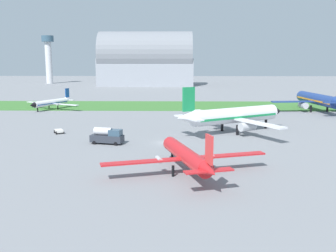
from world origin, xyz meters
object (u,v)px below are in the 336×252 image
Objects in this scene: airplane_taxiing_turboprop at (52,102)px; airplane_foreground_turboprop at (186,156)px; airplane_parked_jet_far at (318,100)px; airplane_midfield_jet at (233,116)px; fuel_truck_midfield at (107,136)px; control_tower at (48,55)px; baggage_cart_near_gate at (59,131)px.

airplane_taxiing_turboprop is 83.12m from airplane_foreground_turboprop.
airplane_midfield_jet is at bearing 130.79° from airplane_parked_jet_far.
fuel_truck_midfield is at bearing 54.48° from airplane_taxiing_turboprop.
control_tower is (-131.60, 138.03, 15.22)m from airplane_parked_jet_far.
control_tower is at bearing 36.53° from airplane_parked_jet_far.
airplane_midfield_jet is 9.33× the size of baggage_cart_near_gate.
airplane_midfield_jet is 200.70m from control_tower.
airplane_parked_jet_far is 81.26m from baggage_cart_near_gate.
airplane_taxiing_turboprop is at bearing 130.98° from fuel_truck_midfield.
fuel_truck_midfield is 0.21× the size of control_tower.
fuel_truck_midfield is at bearing 173.76° from airplane_midfield_jet.
airplane_parked_jet_far is 80.82m from airplane_foreground_turboprop.
airplane_midfield_jet reaches higher than fuel_truck_midfield.
airplane_parked_jet_far reaches higher than fuel_truck_midfield.
fuel_truck_midfield reaches higher than baggage_cart_near_gate.
airplane_parked_jet_far is at bearing -93.58° from baggage_cart_near_gate.
airplane_foreground_turboprop reaches higher than baggage_cart_near_gate.
airplane_foreground_turboprop reaches higher than airplane_taxiing_turboprop.
control_tower is (-44.92, 134.73, 16.70)m from airplane_taxiing_turboprop.
airplane_taxiing_turboprop is 0.63× the size of control_tower.
fuel_truck_midfield is (-26.74, -12.34, -2.33)m from airplane_midfield_jet.
control_tower reaches higher than airplane_foreground_turboprop.
airplane_parked_jet_far reaches higher than baggage_cart_near_gate.
airplane_parked_jet_far is 1.50× the size of airplane_taxiing_turboprop.
baggage_cart_near_gate is (14.72, -40.92, -1.84)m from airplane_taxiing_turboprop.
airplane_parked_jet_far is at bearing 16.89° from airplane_midfield_jet.
baggage_cart_near_gate is 186.42m from control_tower.
control_tower is at bearing 88.75° from airplane_midfield_jet.
fuel_truck_midfield is at bearing -160.01° from baggage_cart_near_gate.
control_tower is at bearing -135.42° from airplane_taxiing_turboprop.
airplane_taxiing_turboprop reaches higher than fuel_truck_midfield.
airplane_foreground_turboprop is at bearing -66.91° from control_tower.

